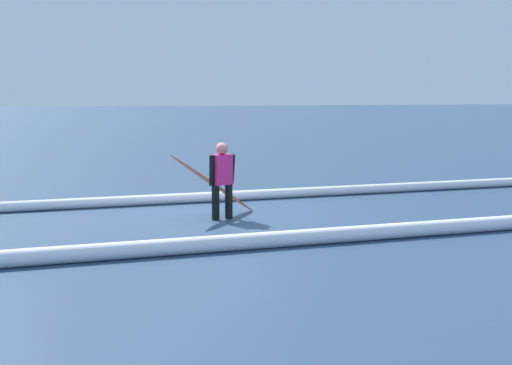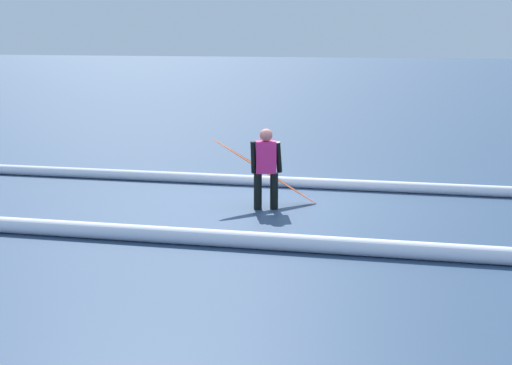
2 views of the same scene
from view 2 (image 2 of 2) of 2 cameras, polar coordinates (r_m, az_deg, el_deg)
The scene contains 5 objects.
ground_plane at distance 13.42m, azimuth 0.70°, elevation -1.63°, with size 188.32×188.32×0.00m, color navy.
surfer at distance 12.87m, azimuth 0.76°, elevation 1.35°, with size 0.49×0.34×1.40m.
surfboard at distance 13.21m, azimuth 0.68°, elevation 0.84°, with size 1.82×1.01×1.24m.
wave_crest_foreground at distance 14.69m, azimuth 8.43°, elevation -0.23°, with size 0.21×0.21×17.92m, color white.
wave_crest_midground at distance 10.55m, azimuth 1.22°, elevation -4.47°, with size 0.24×0.24×21.62m, color white.
Camera 2 is at (-3.68, 12.57, 2.93)m, focal length 53.03 mm.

